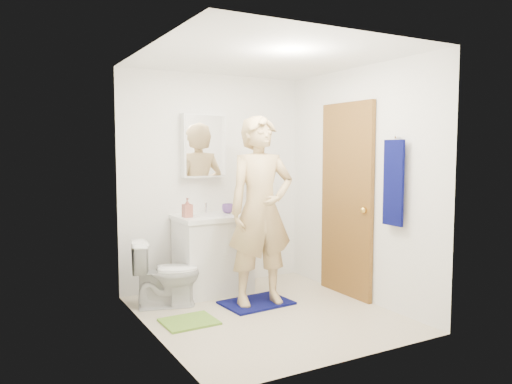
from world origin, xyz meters
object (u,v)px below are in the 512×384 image
towel (394,183)px  toothbrush_cup (228,209)px  soap_dispenser (187,208)px  medicine_cabinet (204,146)px  man (261,211)px  toilet (166,273)px  vanity_cabinet (213,256)px

towel → toothbrush_cup: 1.86m
soap_dispenser → toothbrush_cup: (0.52, 0.10, -0.05)m
medicine_cabinet → man: bearing=-74.9°
toilet → soap_dispenser: 0.72m
vanity_cabinet → man: bearing=-70.0°
towel → toilet: bearing=145.0°
soap_dispenser → man: man is taller
toilet → man: (0.85, -0.42, 0.62)m
vanity_cabinet → toothbrush_cup: size_ratio=6.04×
medicine_cabinet → soap_dispenser: size_ratio=3.45×
vanity_cabinet → man: 0.89m
vanity_cabinet → towel: 2.08m
medicine_cabinet → towel: size_ratio=0.87×
medicine_cabinet → towel: medicine_cabinet is taller
toothbrush_cup → medicine_cabinet: bearing=143.8°
towel → toothbrush_cup: towel is taller
towel → soap_dispenser: size_ratio=3.94×
man → soap_dispenser: bearing=137.2°
medicine_cabinet → towel: (1.18, -1.71, -0.35)m
vanity_cabinet → soap_dispenser: bearing=-173.8°
man → toothbrush_cup: bearing=97.7°
man → medicine_cabinet: bearing=111.2°
vanity_cabinet → medicine_cabinet: 1.22m
medicine_cabinet → toothbrush_cup: 0.75m
vanity_cabinet → towel: towel is taller
medicine_cabinet → toilet: medicine_cabinet is taller
vanity_cabinet → toilet: 0.66m
soap_dispenser → medicine_cabinet: bearing=40.6°
medicine_cabinet → toilet: (-0.61, -0.46, -1.27)m
towel → man: bearing=138.4°
vanity_cabinet → toothbrush_cup: 0.55m
soap_dispenser → toothbrush_cup: 0.53m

